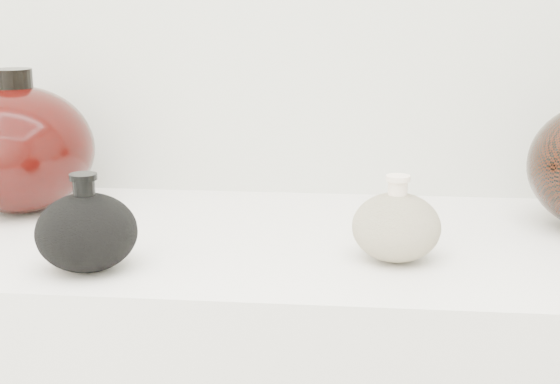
# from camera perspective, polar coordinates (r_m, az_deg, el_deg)

# --- Properties ---
(black_gourd_vase) EXTENTS (0.16, 0.16, 0.12)m
(black_gourd_vase) POSITION_cam_1_polar(r_m,az_deg,el_deg) (0.98, -13.96, -2.81)
(black_gourd_vase) COLOR black
(black_gourd_vase) RESTS_ON display_counter
(cream_gourd_vase) EXTENTS (0.14, 0.14, 0.11)m
(cream_gourd_vase) POSITION_cam_1_polar(r_m,az_deg,el_deg) (1.00, 8.50, -2.50)
(cream_gourd_vase) COLOR beige
(cream_gourd_vase) RESTS_ON display_counter
(left_round_pot) EXTENTS (0.25, 0.25, 0.22)m
(left_round_pot) POSITION_cam_1_polar(r_m,az_deg,el_deg) (1.28, -18.59, 3.02)
(left_round_pot) COLOR black
(left_round_pot) RESTS_ON display_counter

